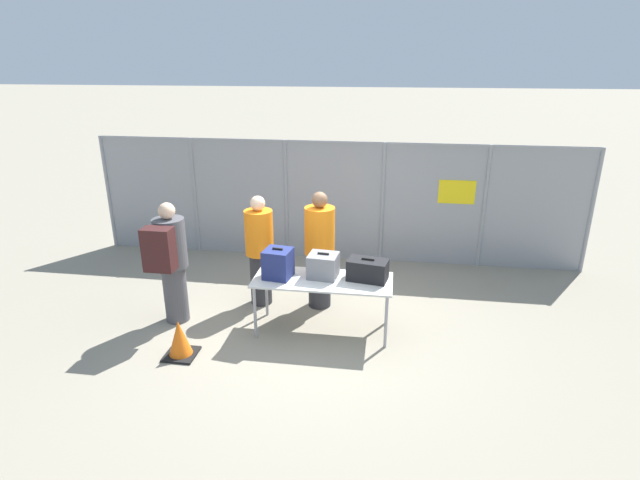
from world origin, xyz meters
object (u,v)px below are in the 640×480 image
Objects in this scene: security_worker_far at (260,249)px; utility_trailer at (378,212)px; security_worker_near at (320,249)px; traffic_cone at (180,340)px; suitcase_navy at (278,263)px; suitcase_grey at (323,266)px; traveler_hooded at (170,259)px; inspection_table at (323,283)px; suitcase_black at (368,270)px.

security_worker_far is 0.48× the size of utility_trailer.
security_worker_near reaches higher than traffic_cone.
suitcase_navy is at bearing -104.86° from utility_trailer.
suitcase_grey is 4.22m from utility_trailer.
suitcase_navy reaches higher than utility_trailer.
suitcase_grey is at bearing 116.83° from security_worker_near.
traveler_hooded is 2.02m from security_worker_near.
security_worker_near reaches higher than suitcase_grey.
suitcase_navy is 1.00× the size of suitcase_grey.
suitcase_navy is 0.25× the size of security_worker_far.
utility_trailer is (1.56, 3.57, -0.43)m from security_worker_far.
security_worker_far is 1.75m from traffic_cone.
suitcase_navy is at bearing 118.50° from security_worker_far.
suitcase_navy is 0.24× the size of traveler_hooded.
utility_trailer is 7.20× the size of traffic_cone.
suitcase_grey is at bearing 94.16° from inspection_table.
security_worker_far reaches higher than traffic_cone.
suitcase_grey is (-0.01, 0.09, 0.21)m from inspection_table.
suitcase_black is at bearing 4.48° from suitcase_navy.
security_worker_near is 2.24m from traffic_cone.
security_worker_near is (1.87, 0.77, -0.04)m from traveler_hooded.
traffic_cone is (-1.04, -0.83, -0.71)m from suitcase_navy.
security_worker_near is at bearing 138.49° from suitcase_black.
traveler_hooded is at bearing 117.23° from traffic_cone.
suitcase_grey is at bearing 30.15° from traffic_cone.
suitcase_navy is 0.84m from security_worker_near.
traveler_hooded is (-2.58, -0.14, 0.05)m from suitcase_black.
suitcase_grey is at bearing 10.01° from suitcase_navy.
inspection_table is 3.80× the size of traffic_cone.
traffic_cone is (-1.47, -1.55, -0.67)m from security_worker_near.
security_worker_far is (1.01, 0.73, -0.08)m from traveler_hooded.
inspection_table reaches higher than traffic_cone.
suitcase_grey reaches higher than inspection_table.
utility_trailer is at bearing 66.92° from traffic_cone.
inspection_table is 0.75m from security_worker_near.
suitcase_grey is 2.01m from traveler_hooded.
suitcase_navy is 0.58m from suitcase_grey.
suitcase_navy is at bearing -175.52° from suitcase_black.
traveler_hooded is 0.98× the size of security_worker_near.
traveler_hooded reaches higher than suitcase_navy.
inspection_table is at bearing 27.72° from traffic_cone.
security_worker_far reaches higher than suitcase_grey.
suitcase_navy is 1.51m from traffic_cone.
suitcase_grey is 0.24× the size of security_worker_near.
suitcase_black is 0.95m from security_worker_near.
traffic_cone is (-2.17, -5.08, -0.19)m from utility_trailer.
security_worker_far is 3.92m from utility_trailer.
utility_trailer is (1.13, 4.25, -0.52)m from suitcase_navy.
security_worker_near reaches higher than suitcase_navy.
traffic_cone is at bearing -113.08° from utility_trailer.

